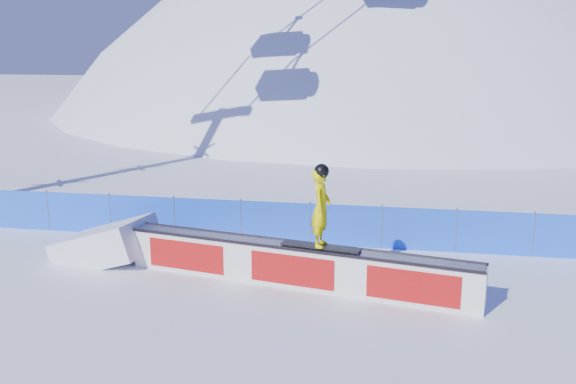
# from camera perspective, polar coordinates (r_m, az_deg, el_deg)

# --- Properties ---
(ground) EXTENTS (160.00, 160.00, 0.00)m
(ground) POSITION_cam_1_polar(r_m,az_deg,el_deg) (13.99, 3.48, -10.61)
(ground) COLOR white
(ground) RESTS_ON ground
(snow_hill) EXTENTS (64.00, 64.00, 64.00)m
(snow_hill) POSITION_cam_1_polar(r_m,az_deg,el_deg) (59.63, 7.84, -9.96)
(snow_hill) COLOR white
(snow_hill) RESTS_ON ground
(safety_fence) EXTENTS (22.05, 0.05, 1.30)m
(safety_fence) POSITION_cam_1_polar(r_m,az_deg,el_deg) (17.99, 5.12, -3.01)
(safety_fence) COLOR blue
(safety_fence) RESTS_ON ground
(rail_box) EXTENTS (8.55, 2.27, 1.03)m
(rail_box) POSITION_cam_1_polar(r_m,az_deg,el_deg) (15.16, 0.72, -6.54)
(rail_box) COLOR white
(rail_box) RESTS_ON ground
(snow_ramp) EXTENTS (2.90, 2.12, 1.64)m
(snow_ramp) POSITION_cam_1_polar(r_m,az_deg,el_deg) (17.82, -15.78, -5.69)
(snow_ramp) COLOR white
(snow_ramp) RESTS_ON ground
(snowboarder) EXTENTS (1.90, 0.70, 1.96)m
(snowboarder) POSITION_cam_1_polar(r_m,az_deg,el_deg) (14.53, 2.96, -1.33)
(snowboarder) COLOR black
(snowboarder) RESTS_ON rail_box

